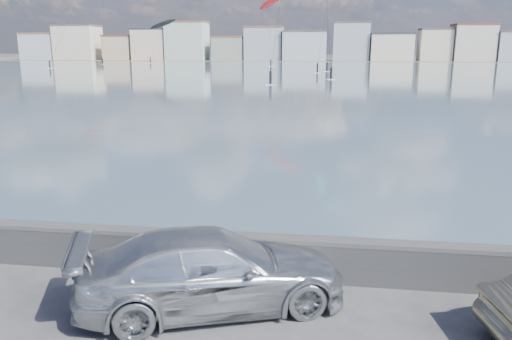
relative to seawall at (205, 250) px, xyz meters
The scene contains 7 objects.
ground 2.76m from the seawall, 90.00° to the right, with size 700.00×700.00×0.00m, color #333335.
bay_water 88.80m from the seawall, 90.00° to the left, with size 500.00×177.00×0.00m, color #435C69.
far_shore_strip 197.30m from the seawall, 90.00° to the left, with size 500.00×60.00×0.00m, color #4C473D.
seawall is the anchor object (origin of this frame).
far_buildings 183.39m from the seawall, 89.59° to the left, with size 240.79×13.26×14.60m.
car_silver 1.50m from the seawall, 70.57° to the right, with size 2.19×5.38×1.56m, color #B9BBC0.
kitesurfer_15 165.61m from the seawall, 108.44° to the left, with size 9.19×13.91×14.99m.
Camera 1 is at (2.64, -7.70, 5.12)m, focal length 35.00 mm.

